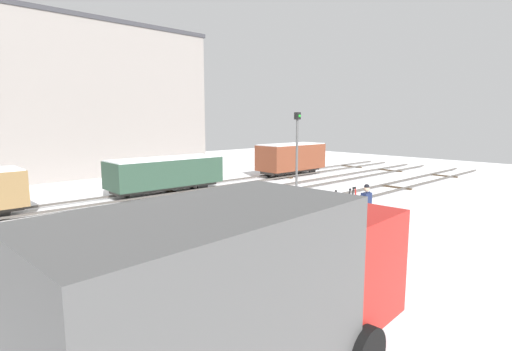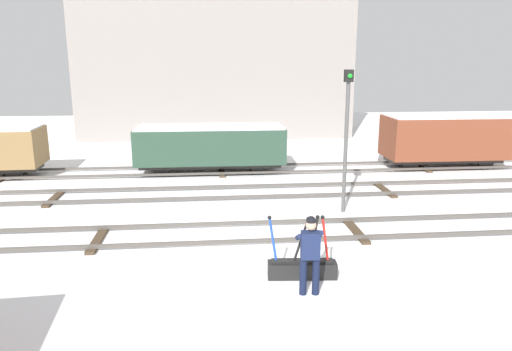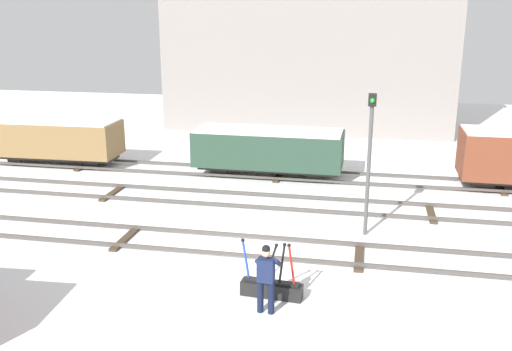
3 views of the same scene
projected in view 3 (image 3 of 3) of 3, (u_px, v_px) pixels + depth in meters
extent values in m
plane|color=white|center=(238.00, 248.00, 16.79)|extent=(60.00, 60.00, 0.00)
cube|color=#4C4742|center=(232.00, 254.00, 16.08)|extent=(44.00, 0.07, 0.10)
cube|color=#4C4742|center=(243.00, 235.00, 17.44)|extent=(44.00, 0.07, 0.10)
cube|color=#423323|center=(126.00, 238.00, 17.44)|extent=(0.24, 1.94, 0.08)
cube|color=#423323|center=(359.00, 257.00, 16.12)|extent=(0.24, 1.94, 0.08)
cube|color=#4C4742|center=(260.00, 207.00, 19.97)|extent=(44.00, 0.07, 0.10)
cube|color=#4C4742|center=(267.00, 194.00, 21.32)|extent=(44.00, 0.07, 0.10)
cube|color=#423323|center=(113.00, 193.00, 21.77)|extent=(0.24, 1.94, 0.08)
cube|color=#423323|center=(431.00, 213.00, 19.57)|extent=(0.24, 1.94, 0.08)
cube|color=#4C4742|center=(276.00, 178.00, 23.35)|extent=(44.00, 0.07, 0.10)
cube|color=#4C4742|center=(282.00, 169.00, 24.71)|extent=(44.00, 0.07, 0.10)
cube|color=#423323|center=(87.00, 165.00, 25.70)|extent=(0.24, 1.94, 0.08)
cube|color=#423323|center=(279.00, 176.00, 24.05)|extent=(0.24, 1.94, 0.08)
cube|color=#423323|center=(500.00, 188.00, 22.40)|extent=(0.24, 1.94, 0.08)
cube|color=black|center=(272.00, 290.00, 13.92)|extent=(1.54, 0.48, 0.36)
cube|color=black|center=(272.00, 282.00, 13.86)|extent=(1.38, 0.31, 0.06)
cylinder|color=#1E47B7|center=(246.00, 260.00, 13.90)|extent=(0.22, 0.07, 1.05)
sphere|color=black|center=(243.00, 240.00, 13.78)|extent=(0.09, 0.09, 0.09)
cylinder|color=black|center=(270.00, 264.00, 13.74)|extent=(0.36, 0.08, 1.02)
sphere|color=black|center=(276.00, 245.00, 13.56)|extent=(0.09, 0.09, 0.09)
cylinder|color=black|center=(282.00, 265.00, 13.66)|extent=(0.18, 0.07, 1.05)
sphere|color=black|center=(285.00, 245.00, 13.50)|extent=(0.09, 0.09, 0.09)
cylinder|color=red|center=(292.00, 266.00, 13.60)|extent=(0.21, 0.07, 1.05)
sphere|color=black|center=(289.00, 245.00, 13.47)|extent=(0.09, 0.09, 0.09)
cylinder|color=#111831|center=(260.00, 296.00, 13.15)|extent=(0.15, 0.15, 0.79)
cylinder|color=#111831|center=(271.00, 298.00, 13.08)|extent=(0.15, 0.15, 0.79)
cube|color=#192347|center=(266.00, 270.00, 12.93)|extent=(0.40, 0.27, 0.56)
sphere|color=tan|center=(266.00, 253.00, 12.81)|extent=(0.21, 0.21, 0.21)
sphere|color=black|center=(266.00, 249.00, 12.79)|extent=(0.19, 0.19, 0.19)
cylinder|color=#192347|center=(260.00, 261.00, 13.18)|extent=(0.15, 0.54, 0.32)
cylinder|color=#192347|center=(277.00, 262.00, 13.05)|extent=(0.15, 0.51, 0.38)
cylinder|color=#4C4C4C|center=(368.00, 172.00, 17.28)|extent=(0.12, 0.12, 4.05)
cube|color=black|center=(372.00, 100.00, 16.67)|extent=(0.24, 0.24, 0.36)
sphere|color=green|center=(372.00, 100.00, 16.55)|extent=(0.14, 0.14, 0.14)
cube|color=gray|center=(311.00, 36.00, 33.52)|extent=(16.28, 6.70, 10.66)
cylinder|color=black|center=(484.00, 183.00, 21.90)|extent=(0.70, 0.11, 0.70)
cylinder|color=black|center=(479.00, 175.00, 23.02)|extent=(0.70, 0.11, 0.70)
cube|color=#2D2B28|center=(268.00, 167.00, 24.04)|extent=(5.87, 1.39, 0.20)
cube|color=#284233|center=(269.00, 148.00, 23.81)|extent=(6.19, 2.27, 1.43)
cube|color=white|center=(269.00, 131.00, 23.60)|extent=(6.07, 2.18, 0.06)
cylinder|color=black|center=(219.00, 169.00, 23.88)|extent=(0.70, 0.11, 0.70)
cylinder|color=black|center=(226.00, 162.00, 25.02)|extent=(0.70, 0.11, 0.70)
cylinder|color=black|center=(314.00, 175.00, 23.09)|extent=(0.70, 0.11, 0.70)
cylinder|color=black|center=(317.00, 167.00, 24.22)|extent=(0.70, 0.11, 0.70)
cube|color=#2D2B28|center=(58.00, 156.00, 25.86)|extent=(5.39, 1.35, 0.20)
cube|color=olive|center=(57.00, 138.00, 25.62)|extent=(5.70, 2.17, 1.49)
cube|color=white|center=(55.00, 121.00, 25.41)|extent=(5.58, 2.08, 0.06)
cylinder|color=black|center=(15.00, 158.00, 25.64)|extent=(0.70, 0.12, 0.70)
cylinder|color=black|center=(28.00, 152.00, 26.70)|extent=(0.70, 0.12, 0.70)
cylinder|color=black|center=(91.00, 162.00, 25.03)|extent=(0.70, 0.12, 0.70)
cylinder|color=black|center=(102.00, 156.00, 26.10)|extent=(0.70, 0.12, 0.70)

